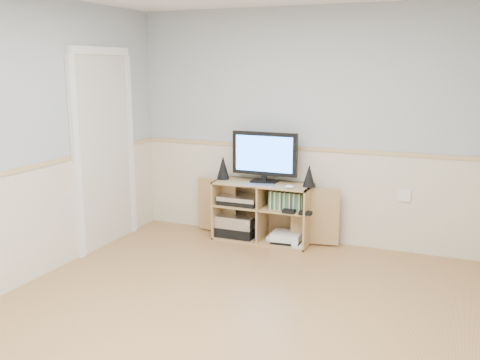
# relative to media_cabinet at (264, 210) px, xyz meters

# --- Properties ---
(room) EXTENTS (4.04, 4.54, 2.54)m
(room) POSITION_rel_media_cabinet_xyz_m (0.40, -1.95, 0.88)
(room) COLOR tan
(room) RESTS_ON ground
(media_cabinet) EXTENTS (1.66, 0.40, 0.65)m
(media_cabinet) POSITION_rel_media_cabinet_xyz_m (0.00, 0.00, 0.00)
(media_cabinet) COLOR tan
(media_cabinet) RESTS_ON floor
(monitor) EXTENTS (0.73, 0.18, 0.55)m
(monitor) POSITION_rel_media_cabinet_xyz_m (-0.00, -0.00, 0.62)
(monitor) COLOR black
(monitor) RESTS_ON media_cabinet
(speaker_left) EXTENTS (0.14, 0.14, 0.26)m
(speaker_left) POSITION_rel_media_cabinet_xyz_m (-0.48, -0.03, 0.45)
(speaker_left) COLOR black
(speaker_left) RESTS_ON media_cabinet
(speaker_right) EXTENTS (0.13, 0.13, 0.24)m
(speaker_right) POSITION_rel_media_cabinet_xyz_m (0.51, -0.03, 0.44)
(speaker_right) COLOR black
(speaker_right) RESTS_ON media_cabinet
(keyboard) EXTENTS (0.31, 0.19, 0.01)m
(keyboard) POSITION_rel_media_cabinet_xyz_m (0.02, -0.19, 0.32)
(keyboard) COLOR silver
(keyboard) RESTS_ON media_cabinet
(mouse) EXTENTS (0.11, 0.09, 0.04)m
(mouse) POSITION_rel_media_cabinet_xyz_m (0.34, -0.19, 0.34)
(mouse) COLOR white
(mouse) RESTS_ON media_cabinet
(av_components) EXTENTS (0.52, 0.33, 0.47)m
(av_components) POSITION_rel_media_cabinet_xyz_m (-0.29, -0.05, -0.11)
(av_components) COLOR black
(av_components) RESTS_ON media_cabinet
(game_consoles) EXTENTS (0.45, 0.30, 0.11)m
(game_consoles) POSITION_rel_media_cabinet_xyz_m (0.27, -0.06, -0.26)
(game_consoles) COLOR white
(game_consoles) RESTS_ON media_cabinet
(game_cases) EXTENTS (0.38, 0.13, 0.19)m
(game_cases) POSITION_rel_media_cabinet_xyz_m (0.29, -0.07, 0.15)
(game_cases) COLOR #3F8C3F
(game_cases) RESTS_ON media_cabinet
(wall_outlet) EXTENTS (0.12, 0.03, 0.12)m
(wall_outlet) POSITION_rel_media_cabinet_xyz_m (1.46, 0.16, 0.27)
(wall_outlet) COLOR white
(wall_outlet) RESTS_ON wall_back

